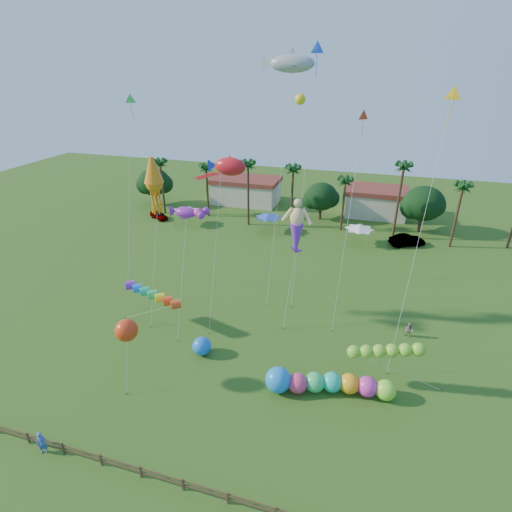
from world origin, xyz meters
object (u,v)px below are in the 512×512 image
(spectator_a, at_px, (42,443))
(caterpillar_inflatable, at_px, (325,383))
(car_a, at_px, (159,215))
(car_b, at_px, (407,240))
(blue_ball, at_px, (202,346))
(spectator_b, at_px, (409,330))

(spectator_a, bearing_deg, caterpillar_inflatable, 1.20)
(car_a, bearing_deg, car_b, -59.64)
(car_a, xyz_separation_m, blue_ball, (21.48, -30.68, 0.19))
(spectator_a, height_order, blue_ball, spectator_a)
(car_b, xyz_separation_m, blue_ball, (-19.06, -31.09, 0.04))
(car_a, distance_m, caterpillar_inflatable, 46.10)
(car_a, xyz_separation_m, caterpillar_inflatable, (32.96, -32.22, 0.22))
(caterpillar_inflatable, bearing_deg, spectator_b, 42.85)
(spectator_a, distance_m, caterpillar_inflatable, 20.99)
(spectator_b, height_order, blue_ball, blue_ball)
(spectator_b, bearing_deg, car_b, 112.60)
(spectator_b, relative_size, blue_ball, 0.92)
(caterpillar_inflatable, distance_m, blue_ball, 11.58)
(car_a, height_order, car_b, car_b)
(spectator_a, height_order, caterpillar_inflatable, caterpillar_inflatable)
(car_b, height_order, spectator_b, car_b)
(blue_ball, bearing_deg, spectator_a, -116.14)
(car_b, relative_size, spectator_b, 3.15)
(spectator_b, xyz_separation_m, caterpillar_inflatable, (-6.90, -9.65, 0.10))
(car_b, bearing_deg, caterpillar_inflatable, 141.15)
(car_b, distance_m, caterpillar_inflatable, 33.51)
(car_a, distance_m, car_b, 40.54)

